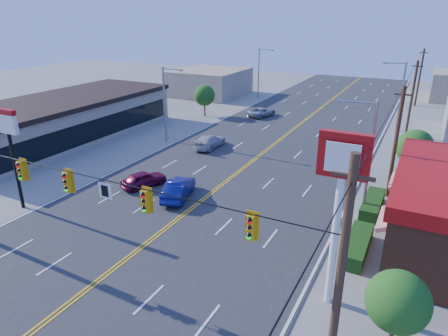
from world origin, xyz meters
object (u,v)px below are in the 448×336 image
at_px(signal_span, 85,196).
at_px(car_white, 210,142).
at_px(car_blue, 178,189).
at_px(car_magenta, 144,180).
at_px(car_silver, 262,112).
at_px(kfc_pylon, 341,187).
at_px(pizza_hut_sign, 10,139).

distance_m(signal_span, car_white, 23.18).
height_order(signal_span, car_blue, signal_span).
xyz_separation_m(car_magenta, car_silver, (-0.43, 26.18, -0.02)).
bearing_deg(signal_span, kfc_pylon, 19.78).
bearing_deg(car_blue, pizza_hut_sign, 18.85).
relative_size(signal_span, car_silver, 5.52).
bearing_deg(kfc_pylon, signal_span, -160.22).
distance_m(car_magenta, car_blue, 3.65).
bearing_deg(kfc_pylon, pizza_hut_sign, 180.00).
height_order(kfc_pylon, car_silver, kfc_pylon).
bearing_deg(signal_span, car_magenta, 116.08).
xyz_separation_m(signal_span, kfc_pylon, (11.12, 4.00, 1.16)).
xyz_separation_m(signal_span, car_silver, (-5.76, 37.09, -4.27)).
xyz_separation_m(pizza_hut_sign, car_silver, (5.12, 33.09, -4.57)).
height_order(signal_span, kfc_pylon, signal_span).
bearing_deg(car_magenta, kfc_pylon, -179.58).
relative_size(pizza_hut_sign, car_white, 1.49).
distance_m(pizza_hut_sign, car_blue, 12.05).
xyz_separation_m(pizza_hut_sign, car_blue, (9.16, 6.43, -4.46)).
bearing_deg(car_magenta, car_white, -65.83).
relative_size(car_magenta, car_blue, 0.85).
bearing_deg(car_blue, signal_span, 83.17).
bearing_deg(car_magenta, pizza_hut_sign, 74.43).
distance_m(pizza_hut_sign, car_magenta, 9.96).
xyz_separation_m(pizza_hut_sign, car_white, (5.35, 18.11, -4.52)).
bearing_deg(car_silver, pizza_hut_sign, 97.00).
height_order(signal_span, pizza_hut_sign, signal_span).
bearing_deg(car_silver, kfc_pylon, 132.83).
bearing_deg(signal_span, car_white, 104.04).
xyz_separation_m(pizza_hut_sign, car_magenta, (5.54, 6.91, -4.55)).
relative_size(kfc_pylon, car_white, 1.85).
height_order(signal_span, car_magenta, signal_span).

